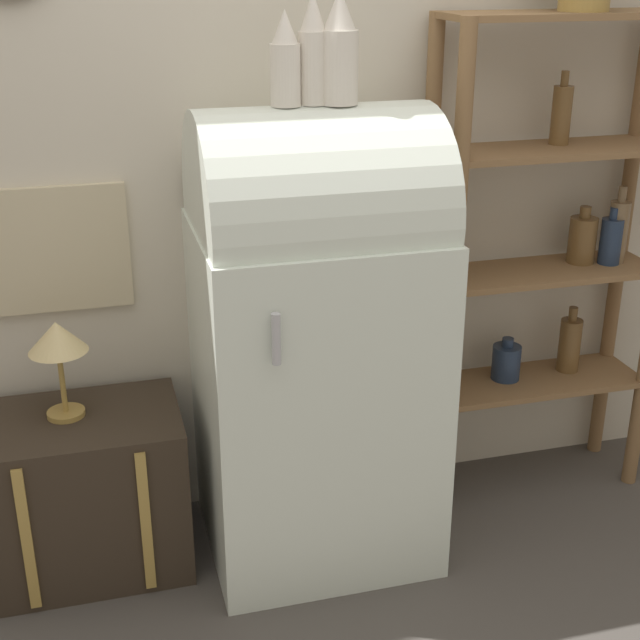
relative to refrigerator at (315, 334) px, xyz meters
name	(u,v)px	position (x,y,z in m)	size (l,w,h in m)	color
ground_plane	(336,584)	(0.00, -0.25, -0.72)	(12.00, 12.00, 0.00)	#4C4742
wall_back	(285,102)	(0.00, 0.33, 0.63)	(7.00, 0.09, 2.70)	beige
refrigerator	(315,334)	(0.00, 0.00, 0.00)	(0.68, 0.64, 1.39)	silver
suitcase_trunk	(85,492)	(-0.71, 0.06, -0.47)	(0.59, 0.42, 0.51)	#33281E
shelf_unit	(549,246)	(0.84, 0.15, 0.16)	(0.78, 0.28, 1.61)	olive
vase_left	(285,62)	(-0.08, 0.00, 0.78)	(0.08, 0.08, 0.25)	silver
vase_center	(313,52)	(0.00, 0.01, 0.80)	(0.08, 0.08, 0.29)	silver
vase_right	(339,51)	(0.07, 0.00, 0.81)	(0.10, 0.10, 0.29)	silver
desk_lamp	(58,343)	(-0.73, 0.09, 0.02)	(0.17, 0.17, 0.30)	#AD8942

